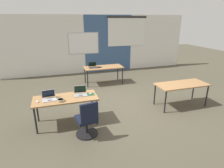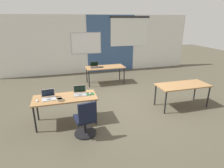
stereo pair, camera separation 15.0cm
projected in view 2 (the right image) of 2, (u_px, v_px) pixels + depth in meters
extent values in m
plane|color=#4C4738|center=(122.00, 105.00, 5.98)|extent=(24.00, 24.00, 0.00)
cube|color=silver|center=(95.00, 44.00, 9.33)|extent=(10.00, 0.20, 2.80)
cube|color=#385684|center=(111.00, 44.00, 9.43)|extent=(2.44, 0.01, 2.80)
cube|color=#B7B7BC|center=(86.00, 43.00, 9.07)|extent=(1.48, 0.02, 1.04)
cube|color=white|center=(86.00, 43.00, 9.07)|extent=(1.40, 0.02, 0.96)
cube|color=white|center=(129.00, 32.00, 9.48)|extent=(2.00, 0.02, 1.38)
cylinder|color=black|center=(130.00, 17.00, 9.23)|extent=(2.10, 0.10, 0.10)
cube|color=#A37547|center=(65.00, 98.00, 4.75)|extent=(1.60, 0.70, 0.04)
cylinder|color=black|center=(35.00, 120.00, 4.41)|extent=(0.04, 0.04, 0.68)
cylinder|color=black|center=(96.00, 112.00, 4.79)|extent=(0.04, 0.04, 0.68)
cylinder|color=black|center=(37.00, 109.00, 4.96)|extent=(0.04, 0.04, 0.68)
cylinder|color=black|center=(92.00, 102.00, 5.34)|extent=(0.04, 0.04, 0.68)
cube|color=#A37547|center=(183.00, 85.00, 5.65)|extent=(1.60, 0.70, 0.04)
cylinder|color=black|center=(165.00, 103.00, 5.31)|extent=(0.04, 0.04, 0.68)
cylinder|color=black|center=(208.00, 97.00, 5.69)|extent=(0.04, 0.04, 0.68)
cylinder|color=black|center=(155.00, 95.00, 5.86)|extent=(0.04, 0.04, 0.68)
cylinder|color=black|center=(195.00, 90.00, 6.24)|extent=(0.04, 0.04, 0.68)
cube|color=#A37547|center=(105.00, 67.00, 7.74)|extent=(1.60, 0.70, 0.04)
cylinder|color=black|center=(89.00, 79.00, 7.40)|extent=(0.04, 0.04, 0.68)
cylinder|color=black|center=(124.00, 76.00, 7.78)|extent=(0.04, 0.04, 0.68)
cylinder|color=black|center=(87.00, 75.00, 7.95)|extent=(0.04, 0.04, 0.68)
cylinder|color=black|center=(120.00, 72.00, 8.33)|extent=(0.04, 0.04, 0.68)
cube|color=#9E9EA3|center=(80.00, 95.00, 4.88)|extent=(0.34, 0.25, 0.02)
cube|color=#4C4C4F|center=(80.00, 95.00, 4.83)|extent=(0.09, 0.07, 0.00)
cube|color=#9E9EA3|center=(80.00, 89.00, 4.97)|extent=(0.33, 0.08, 0.22)
cube|color=black|center=(80.00, 89.00, 4.96)|extent=(0.30, 0.06, 0.19)
cube|color=#23512D|center=(90.00, 94.00, 4.93)|extent=(0.22, 0.19, 0.00)
ellipsoid|color=#B2B2B7|center=(90.00, 93.00, 4.93)|extent=(0.06, 0.10, 0.03)
cylinder|color=black|center=(85.00, 133.00, 4.46)|extent=(0.52, 0.52, 0.04)
cylinder|color=black|center=(85.00, 126.00, 4.40)|extent=(0.06, 0.06, 0.34)
cube|color=black|center=(85.00, 118.00, 4.33)|extent=(0.50, 0.50, 0.08)
cube|color=black|center=(87.00, 113.00, 4.02)|extent=(0.40, 0.12, 0.46)
sphere|color=black|center=(83.00, 128.00, 4.66)|extent=(0.04, 0.04, 0.04)
sphere|color=black|center=(95.00, 132.00, 4.49)|extent=(0.04, 0.04, 0.04)
sphere|color=black|center=(77.00, 137.00, 4.31)|extent=(0.04, 0.04, 0.04)
cube|color=#333338|center=(95.00, 67.00, 7.59)|extent=(0.33, 0.24, 0.02)
cube|color=#4C4C4F|center=(95.00, 68.00, 7.54)|extent=(0.09, 0.06, 0.00)
cube|color=#333338|center=(94.00, 64.00, 7.70)|extent=(0.33, 0.10, 0.21)
cube|color=black|center=(94.00, 64.00, 7.70)|extent=(0.30, 0.09, 0.18)
cube|color=black|center=(101.00, 67.00, 7.67)|extent=(0.22, 0.19, 0.00)
ellipsoid|color=black|center=(101.00, 67.00, 7.66)|extent=(0.07, 0.11, 0.03)
cube|color=#B7B7BC|center=(49.00, 99.00, 4.61)|extent=(0.35, 0.27, 0.02)
cube|color=#4C4C4F|center=(49.00, 99.00, 4.57)|extent=(0.10, 0.07, 0.00)
cube|color=#B7B7BC|center=(48.00, 93.00, 4.70)|extent=(0.33, 0.10, 0.22)
cube|color=black|center=(48.00, 93.00, 4.69)|extent=(0.30, 0.08, 0.19)
ellipsoid|color=silver|center=(37.00, 101.00, 4.51)|extent=(0.09, 0.11, 0.03)
cylinder|color=tan|center=(60.00, 100.00, 4.53)|extent=(0.17, 0.17, 0.05)
torus|color=tan|center=(60.00, 99.00, 4.52)|extent=(0.18, 0.18, 0.02)
cylinder|color=gold|center=(60.00, 99.00, 4.53)|extent=(0.14, 0.14, 0.01)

